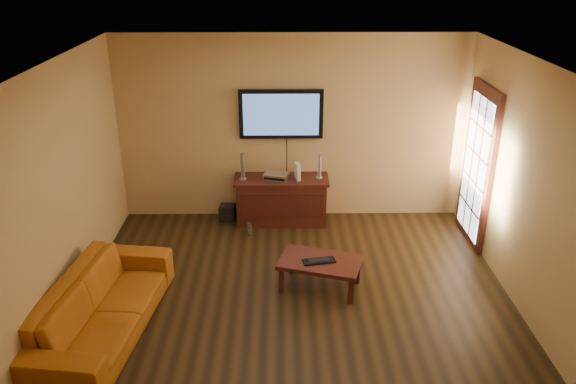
{
  "coord_description": "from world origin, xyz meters",
  "views": [
    {
      "loc": [
        -0.15,
        -5.25,
        3.74
      ],
      "look_at": [
        -0.08,
        0.8,
        1.1
      ],
      "focal_mm": 35.0,
      "sensor_mm": 36.0,
      "label": 1
    }
  ],
  "objects_px": {
    "subwoofer": "(228,212)",
    "coffee_table": "(320,264)",
    "av_receiver": "(276,176)",
    "bottle": "(249,229)",
    "game_console": "(297,171)",
    "keyboard": "(319,261)",
    "television": "(281,114)",
    "sofa": "(100,298)",
    "speaker_left": "(243,168)",
    "speaker_right": "(319,167)",
    "media_console": "(281,200)"
  },
  "relations": [
    {
      "from": "av_receiver",
      "to": "bottle",
      "type": "bearing_deg",
      "value": -116.06
    },
    {
      "from": "speaker_right",
      "to": "keyboard",
      "type": "bearing_deg",
      "value": -93.44
    },
    {
      "from": "game_console",
      "to": "bottle",
      "type": "height_order",
      "value": "game_console"
    },
    {
      "from": "speaker_right",
      "to": "subwoofer",
      "type": "xyz_separation_m",
      "value": [
        -1.36,
        0.06,
        -0.74
      ]
    },
    {
      "from": "game_console",
      "to": "keyboard",
      "type": "xyz_separation_m",
      "value": [
        0.21,
        -1.77,
        -0.43
      ]
    },
    {
      "from": "television",
      "to": "sofa",
      "type": "relative_size",
      "value": 0.54
    },
    {
      "from": "game_console",
      "to": "subwoofer",
      "type": "xyz_separation_m",
      "value": [
        -1.04,
        0.11,
        -0.7
      ]
    },
    {
      "from": "av_receiver",
      "to": "subwoofer",
      "type": "bearing_deg",
      "value": -170.06
    },
    {
      "from": "speaker_right",
      "to": "bottle",
      "type": "relative_size",
      "value": 1.68
    },
    {
      "from": "sofa",
      "to": "bottle",
      "type": "distance_m",
      "value": 2.62
    },
    {
      "from": "av_receiver",
      "to": "game_console",
      "type": "xyz_separation_m",
      "value": [
        0.3,
        -0.03,
        0.08
      ]
    },
    {
      "from": "speaker_left",
      "to": "subwoofer",
      "type": "xyz_separation_m",
      "value": [
        -0.26,
        0.11,
        -0.76
      ]
    },
    {
      "from": "television",
      "to": "bottle",
      "type": "distance_m",
      "value": 1.68
    },
    {
      "from": "speaker_right",
      "to": "keyboard",
      "type": "distance_m",
      "value": 1.89
    },
    {
      "from": "coffee_table",
      "to": "subwoofer",
      "type": "relative_size",
      "value": 4.75
    },
    {
      "from": "television",
      "to": "speaker_right",
      "type": "xyz_separation_m",
      "value": [
        0.55,
        -0.2,
        -0.73
      ]
    },
    {
      "from": "av_receiver",
      "to": "game_console",
      "type": "height_order",
      "value": "game_console"
    },
    {
      "from": "sofa",
      "to": "game_console",
      "type": "distance_m",
      "value": 3.35
    },
    {
      "from": "speaker_left",
      "to": "game_console",
      "type": "distance_m",
      "value": 0.78
    },
    {
      "from": "coffee_table",
      "to": "speaker_left",
      "type": "distance_m",
      "value": 2.08
    },
    {
      "from": "sofa",
      "to": "subwoofer",
      "type": "distance_m",
      "value": 2.91
    },
    {
      "from": "speaker_right",
      "to": "game_console",
      "type": "xyz_separation_m",
      "value": [
        -0.32,
        -0.05,
        -0.04
      ]
    },
    {
      "from": "television",
      "to": "sofa",
      "type": "distance_m",
      "value": 3.58
    },
    {
      "from": "subwoofer",
      "to": "bottle",
      "type": "height_order",
      "value": "subwoofer"
    },
    {
      "from": "media_console",
      "to": "television",
      "type": "height_order",
      "value": "television"
    },
    {
      "from": "speaker_left",
      "to": "game_console",
      "type": "height_order",
      "value": "speaker_left"
    },
    {
      "from": "media_console",
      "to": "subwoofer",
      "type": "height_order",
      "value": "media_console"
    },
    {
      "from": "av_receiver",
      "to": "sofa",
      "type": "bearing_deg",
      "value": -108.29
    },
    {
      "from": "sofa",
      "to": "speaker_left",
      "type": "xyz_separation_m",
      "value": [
        1.32,
        2.58,
        0.44
      ]
    },
    {
      "from": "speaker_left",
      "to": "keyboard",
      "type": "height_order",
      "value": "speaker_left"
    },
    {
      "from": "subwoofer",
      "to": "sofa",
      "type": "bearing_deg",
      "value": -106.54
    },
    {
      "from": "television",
      "to": "speaker_right",
      "type": "bearing_deg",
      "value": -19.87
    },
    {
      "from": "television",
      "to": "game_console",
      "type": "xyz_separation_m",
      "value": [
        0.23,
        -0.25,
        -0.77
      ]
    },
    {
      "from": "media_console",
      "to": "sofa",
      "type": "height_order",
      "value": "sofa"
    },
    {
      "from": "keyboard",
      "to": "coffee_table",
      "type": "bearing_deg",
      "value": 63.94
    },
    {
      "from": "subwoofer",
      "to": "coffee_table",
      "type": "bearing_deg",
      "value": -50.72
    },
    {
      "from": "television",
      "to": "subwoofer",
      "type": "distance_m",
      "value": 1.68
    },
    {
      "from": "bottle",
      "to": "media_console",
      "type": "bearing_deg",
      "value": 43.0
    },
    {
      "from": "media_console",
      "to": "speaker_right",
      "type": "relative_size",
      "value": 3.97
    },
    {
      "from": "game_console",
      "to": "keyboard",
      "type": "bearing_deg",
      "value": -97.3
    },
    {
      "from": "coffee_table",
      "to": "speaker_left",
      "type": "height_order",
      "value": "speaker_left"
    },
    {
      "from": "sofa",
      "to": "game_console",
      "type": "xyz_separation_m",
      "value": [
        2.1,
        2.58,
        0.38
      ]
    },
    {
      "from": "coffee_table",
      "to": "game_console",
      "type": "xyz_separation_m",
      "value": [
        -0.22,
        1.74,
        0.49
      ]
    },
    {
      "from": "speaker_right",
      "to": "sofa",
      "type": "bearing_deg",
      "value": -132.63
    },
    {
      "from": "sofa",
      "to": "speaker_left",
      "type": "bearing_deg",
      "value": -20.23
    },
    {
      "from": "speaker_right",
      "to": "av_receiver",
      "type": "bearing_deg",
      "value": -177.78
    },
    {
      "from": "av_receiver",
      "to": "bottle",
      "type": "distance_m",
      "value": 0.85
    },
    {
      "from": "coffee_table",
      "to": "sofa",
      "type": "relative_size",
      "value": 0.49
    },
    {
      "from": "bottle",
      "to": "speaker_left",
      "type": "bearing_deg",
      "value": 103.31
    },
    {
      "from": "speaker_left",
      "to": "speaker_right",
      "type": "relative_size",
      "value": 1.15
    }
  ]
}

